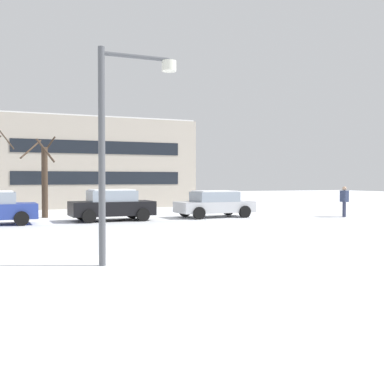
{
  "coord_description": "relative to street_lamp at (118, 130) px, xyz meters",
  "views": [
    {
      "loc": [
        -0.59,
        -13.59,
        2.02
      ],
      "look_at": [
        7.17,
        5.57,
        1.48
      ],
      "focal_mm": 44.07,
      "sensor_mm": 36.0,
      "label": 1
    }
  ],
  "objects": [
    {
      "name": "parked_car_silver",
      "position": [
        8.03,
        11.94,
        -2.45
      ],
      "size": [
        4.14,
        2.18,
        1.43
      ],
      "color": "silver",
      "rests_on": "ground"
    },
    {
      "name": "street_lamp",
      "position": [
        0.0,
        0.0,
        0.0
      ],
      "size": [
        1.92,
        0.36,
        5.11
      ],
      "color": "#4C4F54",
      "rests_on": "ground"
    },
    {
      "name": "pedestrian_crossing",
      "position": [
        14.63,
        9.49,
        -2.22
      ],
      "size": [
        0.38,
        0.43,
        1.65
      ],
      "color": "#2D334C",
      "rests_on": "ground"
    },
    {
      "name": "road_surface",
      "position": [
        -1.96,
        6.24,
        -3.18
      ],
      "size": [
        80.0,
        9.27,
        0.0
      ],
      "color": "silver",
      "rests_on": "ground"
    },
    {
      "name": "ground_plane",
      "position": [
        -1.96,
        2.61,
        -3.18
      ],
      "size": [
        120.0,
        120.0,
        0.0
      ],
      "primitive_type": "plane",
      "color": "white"
    },
    {
      "name": "building_far_left",
      "position": [
        3.77,
        27.74,
        0.06
      ],
      "size": [
        14.55,
        11.9,
        6.5
      ],
      "color": "#B2A899",
      "rests_on": "ground"
    },
    {
      "name": "tree_far_right",
      "position": [
        -0.46,
        15.04,
        -1.14
      ],
      "size": [
        1.85,
        1.77,
        4.33
      ],
      "color": "#423326",
      "rests_on": "ground"
    },
    {
      "name": "parked_car_black",
      "position": [
        2.46,
        11.9,
        -2.4
      ],
      "size": [
        4.06,
        2.2,
        1.54
      ],
      "color": "black",
      "rests_on": "ground"
    }
  ]
}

